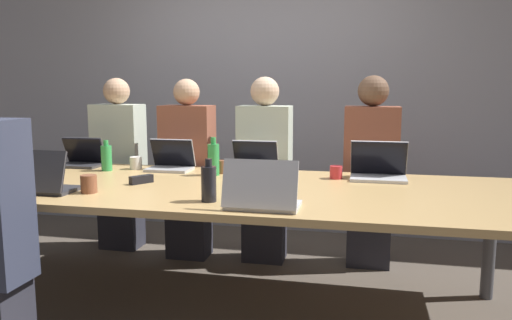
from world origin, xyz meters
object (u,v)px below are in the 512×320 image
at_px(person_far_left, 120,166).
at_px(cup_far_center, 221,167).
at_px(cup_near_left, 89,184).
at_px(bottle_far_left, 106,157).
at_px(laptop_near_left, 44,181).
at_px(laptop_near_midright, 262,195).
at_px(person_far_center, 265,173).
at_px(laptop_far_midleft, 171,161).
at_px(laptop_far_left, 82,158).
at_px(person_far_midleft, 188,172).
at_px(laptop_far_center, 255,163).
at_px(stapler, 141,179).
at_px(laptop_far_right, 378,168).
at_px(bottle_near_midright, 209,183).
at_px(cup_far_midleft, 136,163).
at_px(bottle_far_center, 213,159).
at_px(person_far_right, 370,174).
at_px(cup_far_right, 336,172).

bearing_deg(person_far_left, cup_far_center, -26.02).
xyz_separation_m(cup_near_left, bottle_far_left, (-0.28, 0.71, 0.04)).
bearing_deg(laptop_near_left, laptop_near_midright, 175.28).
xyz_separation_m(person_far_left, cup_far_center, (1.04, -0.51, 0.11)).
distance_m(person_far_left, person_far_center, 1.25).
xyz_separation_m(laptop_far_midleft, laptop_far_left, (-0.72, 0.02, -0.00)).
height_order(person_far_midleft, laptop_far_center, person_far_midleft).
distance_m(cup_near_left, stapler, 0.36).
bearing_deg(laptop_far_right, laptop_near_midright, -120.99).
distance_m(laptop_far_right, bottle_near_midright, 1.22).
distance_m(cup_far_midleft, bottle_far_center, 0.64).
height_order(laptop_near_left, stapler, laptop_near_left).
relative_size(laptop_far_midleft, bottle_far_center, 1.22).
xyz_separation_m(laptop_far_right, bottle_far_center, (-1.09, -0.10, 0.04)).
xyz_separation_m(laptop_far_right, person_far_left, (-2.10, 0.49, -0.14)).
bearing_deg(cup_near_left, laptop_far_left, 123.42).
bearing_deg(stapler, cup_near_left, -84.23).
height_order(cup_far_center, stapler, cup_far_center).
relative_size(person_far_midleft, person_far_right, 0.98).
height_order(person_far_right, cup_far_center, person_far_right).
bearing_deg(stapler, person_far_right, 68.85).
bearing_deg(cup_far_center, laptop_far_right, 0.77).
xyz_separation_m(laptop_near_left, laptop_far_left, (-0.32, 0.92, -0.01)).
relative_size(person_far_right, laptop_far_center, 4.57).
relative_size(person_far_midleft, bottle_far_left, 6.47).
height_order(person_far_center, laptop_near_midright, person_far_center).
relative_size(person_far_right, stapler, 9.66).
xyz_separation_m(person_far_left, bottle_far_center, (1.01, -0.59, 0.18)).
height_order(bottle_far_center, laptop_near_midright, bottle_far_center).
height_order(laptop_near_midright, stapler, laptop_near_midright).
relative_size(person_far_center, bottle_far_center, 5.53).
height_order(person_far_midleft, person_far_right, person_far_right).
relative_size(laptop_near_left, laptop_near_midright, 0.86).
bearing_deg(laptop_far_left, person_far_left, 79.85).
relative_size(laptop_near_left, laptop_far_right, 0.87).
bearing_deg(person_far_left, cup_near_left, -69.16).
bearing_deg(cup_near_left, laptop_far_midleft, 79.40).
height_order(person_far_right, person_far_center, person_far_right).
height_order(person_far_center, bottle_far_center, person_far_center).
bearing_deg(person_far_midleft, person_far_center, 4.60).
bearing_deg(laptop_far_right, person_far_left, 166.79).
bearing_deg(laptop_far_midleft, cup_far_right, -4.47).
distance_m(laptop_far_midleft, person_far_left, 0.80).
height_order(person_far_left, person_far_center, person_far_center).
distance_m(person_far_midleft, bottle_near_midright, 1.38).
distance_m(person_far_midleft, person_far_right, 1.41).
xyz_separation_m(laptop_far_left, laptop_near_midright, (1.60, -1.02, 0.01)).
bearing_deg(laptop_near_midright, laptop_far_midleft, -48.79).
bearing_deg(laptop_far_center, stapler, -138.92).
distance_m(laptop_far_right, bottle_far_center, 1.09).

